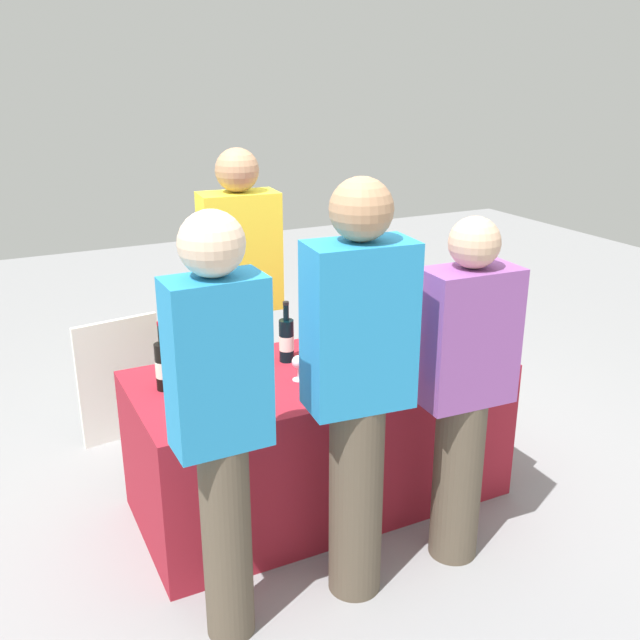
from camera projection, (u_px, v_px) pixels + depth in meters
ground_plane at (320, 497)px, 3.73m from camera, size 12.00×12.00×0.00m
tasting_table at (320, 435)px, 3.61m from camera, size 1.82×0.83×0.73m
wine_bottle_0 at (163, 366)px, 3.23m from camera, size 0.07×0.07×0.33m
wine_bottle_1 at (193, 362)px, 3.27m from camera, size 0.07×0.07×0.32m
wine_bottle_2 at (214, 350)px, 3.39m from camera, size 0.07×0.07×0.33m
wine_bottle_3 at (286, 340)px, 3.54m from camera, size 0.07×0.07×0.31m
wine_bottle_4 at (383, 320)px, 3.79m from camera, size 0.08×0.08×0.33m
wine_glass_0 at (298, 363)px, 3.33m from camera, size 0.06×0.06×0.12m
wine_glass_1 at (365, 361)px, 3.33m from camera, size 0.08×0.08×0.14m
wine_glass_2 at (420, 347)px, 3.51m from camera, size 0.07×0.07×0.13m
wine_glass_3 at (422, 335)px, 3.63m from camera, size 0.07×0.07×0.14m
wine_glass_4 at (447, 337)px, 3.61m from camera, size 0.07×0.07×0.14m
server_pouring at (242, 293)px, 3.96m from camera, size 0.44×0.27×1.73m
guest_0 at (221, 417)px, 2.54m from camera, size 0.35×0.23×1.69m
guest_1 at (358, 383)px, 2.78m from camera, size 0.43×0.26×1.76m
guest_2 at (464, 385)px, 3.04m from camera, size 0.41×0.24×1.57m
menu_board at (120, 380)px, 4.22m from camera, size 0.50×0.10×0.75m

